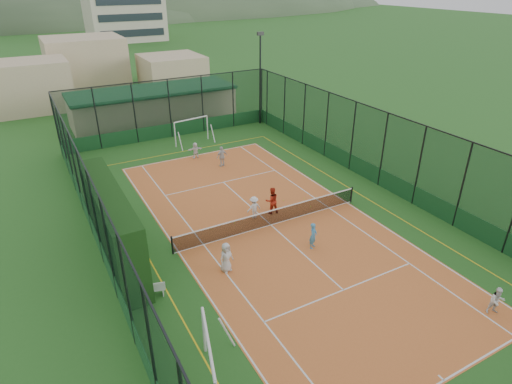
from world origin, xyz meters
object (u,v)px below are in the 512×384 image
at_px(clubhouse, 154,105).
at_px(white_bench, 148,289).
at_px(child_near_mid, 313,236).
at_px(child_near_left, 226,257).
at_px(futsal_goal_near, 210,364).
at_px(futsal_goal_far, 192,131).
at_px(child_far_right, 222,156).
at_px(floodlight_ne, 260,80).
at_px(child_near_right, 497,301).
at_px(coach, 272,200).
at_px(child_far_left, 254,207).
at_px(child_far_back, 195,150).

height_order(clubhouse, white_bench, clubhouse).
bearing_deg(child_near_mid, child_near_left, 142.31).
relative_size(futsal_goal_near, child_near_mid, 2.29).
bearing_deg(futsal_goal_far, child_far_right, -97.88).
bearing_deg(floodlight_ne, child_far_right, -134.39).
relative_size(floodlight_ne, child_near_right, 6.46).
bearing_deg(coach, futsal_goal_near, 58.56).
distance_m(child_far_left, coach, 1.20).
xyz_separation_m(white_bench, child_near_mid, (8.56, -0.34, 0.32)).
distance_m(clubhouse, white_bench, 25.84).
bearing_deg(child_far_right, white_bench, 45.17).
bearing_deg(futsal_goal_near, child_near_left, -14.39).
bearing_deg(child_near_right, floodlight_ne, 108.24).
bearing_deg(white_bench, clubhouse, 88.12).
xyz_separation_m(clubhouse, child_far_right, (1.10, -13.06, -0.79)).
bearing_deg(floodlight_ne, child_near_right, -98.40).
xyz_separation_m(child_near_left, child_near_mid, (4.75, -0.38, -0.05)).
height_order(child_near_left, child_near_right, child_near_left).
bearing_deg(coach, child_far_left, 9.02).
relative_size(clubhouse, child_near_left, 9.95).
relative_size(futsal_goal_near, futsal_goal_far, 1.02).
distance_m(futsal_goal_far, child_far_left, 13.54).
distance_m(clubhouse, child_far_back, 10.63).
bearing_deg(clubhouse, floodlight_ne, -32.12).
height_order(clubhouse, child_near_mid, clubhouse).
relative_size(futsal_goal_near, coach, 2.00).
bearing_deg(white_bench, futsal_goal_near, -68.37).
xyz_separation_m(child_far_right, coach, (-0.35, -7.74, 0.05)).
bearing_deg(child_near_mid, child_far_back, 59.96).
bearing_deg(white_bench, child_far_right, 68.07).
distance_m(clubhouse, futsal_goal_far, 7.42).
relative_size(futsal_goal_far, child_far_left, 2.36).
bearing_deg(child_near_mid, futsal_goal_far, 56.19).
distance_m(child_near_mid, child_far_right, 11.89).
bearing_deg(clubhouse, child_far_left, -91.22).
bearing_deg(child_near_mid, child_near_right, -96.47).
bearing_deg(child_far_right, futsal_goal_near, 56.83).
distance_m(floodlight_ne, clubhouse, 10.47).
height_order(child_near_right, coach, coach).
bearing_deg(child_far_right, child_far_left, 71.51).
xyz_separation_m(child_far_left, child_far_right, (1.55, 7.74, 0.09)).
relative_size(floodlight_ne, white_bench, 5.68).
distance_m(white_bench, child_far_back, 16.03).
xyz_separation_m(futsal_goal_near, child_far_left, (6.78, 9.35, -0.37)).
distance_m(child_far_right, child_far_back, 2.71).
distance_m(futsal_goal_near, child_near_left, 6.46).
relative_size(child_near_left, child_far_right, 0.99).
distance_m(futsal_goal_near, child_far_right, 19.02).
bearing_deg(futsal_goal_far, floodlight_ne, 5.04).
relative_size(child_far_left, coach, 0.83).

